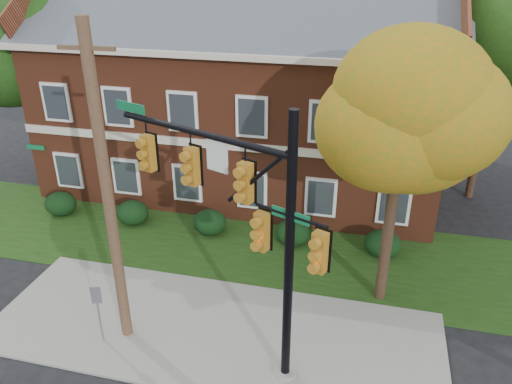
% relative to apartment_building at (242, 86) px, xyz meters
% --- Properties ---
extents(ground, '(120.00, 120.00, 0.00)m').
position_rel_apartment_building_xyz_m(ground, '(2.00, -11.95, -4.99)').
color(ground, black).
rests_on(ground, ground).
extents(sidewalk, '(14.00, 5.00, 0.08)m').
position_rel_apartment_building_xyz_m(sidewalk, '(2.00, -10.95, -4.95)').
color(sidewalk, gray).
rests_on(sidewalk, ground).
extents(grass_strip, '(30.00, 6.00, 0.04)m').
position_rel_apartment_building_xyz_m(grass_strip, '(2.00, -5.95, -4.97)').
color(grass_strip, '#193811').
rests_on(grass_strip, ground).
extents(apartment_building, '(18.80, 8.80, 9.74)m').
position_rel_apartment_building_xyz_m(apartment_building, '(0.00, 0.00, 0.00)').
color(apartment_building, brown).
rests_on(apartment_building, ground).
extents(hedge_far_left, '(1.40, 1.26, 1.05)m').
position_rel_apartment_building_xyz_m(hedge_far_left, '(-7.00, -5.25, -4.46)').
color(hedge_far_left, black).
rests_on(hedge_far_left, ground).
extents(hedge_left, '(1.40, 1.26, 1.05)m').
position_rel_apartment_building_xyz_m(hedge_left, '(-3.50, -5.25, -4.46)').
color(hedge_left, black).
rests_on(hedge_left, ground).
extents(hedge_center, '(1.40, 1.26, 1.05)m').
position_rel_apartment_building_xyz_m(hedge_center, '(0.00, -5.25, -4.46)').
color(hedge_center, black).
rests_on(hedge_center, ground).
extents(hedge_right, '(1.40, 1.26, 1.05)m').
position_rel_apartment_building_xyz_m(hedge_right, '(3.50, -5.25, -4.46)').
color(hedge_right, black).
rests_on(hedge_right, ground).
extents(hedge_far_right, '(1.40, 1.26, 1.05)m').
position_rel_apartment_building_xyz_m(hedge_far_right, '(7.00, -5.25, -4.46)').
color(hedge_far_right, black).
rests_on(hedge_far_right, ground).
extents(tree_near_right, '(4.50, 4.25, 8.58)m').
position_rel_apartment_building_xyz_m(tree_near_right, '(7.22, -8.09, 1.68)').
color(tree_near_right, black).
rests_on(tree_near_right, ground).
extents(tree_left_rear, '(5.40, 5.10, 8.88)m').
position_rel_apartment_building_xyz_m(tree_left_rear, '(-9.73, -1.12, 1.69)').
color(tree_left_rear, black).
rests_on(tree_left_rear, ground).
extents(traffic_signal, '(6.45, 2.73, 7.67)m').
position_rel_apartment_building_xyz_m(traffic_signal, '(3.24, -11.65, -0.23)').
color(traffic_signal, gray).
rests_on(traffic_signal, ground).
extents(utility_pole, '(1.46, 0.33, 9.38)m').
position_rel_apartment_building_xyz_m(utility_pole, '(-0.52, -11.70, -0.23)').
color(utility_pole, '#4E3724').
rests_on(utility_pole, ground).
extents(sign_post, '(0.29, 0.13, 2.04)m').
position_rel_apartment_building_xyz_m(sign_post, '(-1.08, -12.17, -3.60)').
color(sign_post, slate).
rests_on(sign_post, ground).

